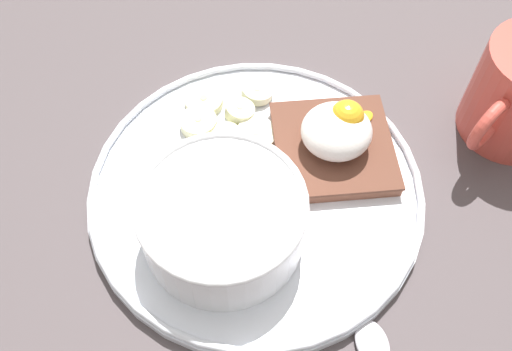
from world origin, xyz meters
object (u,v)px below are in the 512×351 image
object	(u,v)px
banana_slice_left	(240,111)
banana_slice_right	(256,135)
oatmeal_bowl	(223,220)
banana_slice_back	(204,101)
toast_slice	(333,147)
banana_slice_inner	(199,123)
banana_slice_outer	(257,92)
banana_slice_front	(226,137)
poached_egg	(338,129)

from	to	relation	value
banana_slice_left	banana_slice_right	bearing A→B (deg)	115.46
oatmeal_bowl	banana_slice_left	world-z (taller)	oatmeal_bowl
banana_slice_back	toast_slice	bearing A→B (deg)	149.02
toast_slice	banana_slice_inner	distance (cm)	12.10
banana_slice_outer	banana_slice_inner	bearing A→B (deg)	29.84
oatmeal_bowl	banana_slice_right	size ratio (longest dim) A/B	2.64
toast_slice	banana_slice_right	bearing A→B (deg)	-18.83
banana_slice_front	banana_slice_inner	xyz separation A→B (cm)	(2.32, -1.66, 0.13)
toast_slice	banana_slice_left	size ratio (longest dim) A/B	3.00
banana_slice_outer	banana_slice_back	bearing A→B (deg)	5.78
oatmeal_bowl	banana_slice_left	xyz separation A→B (cm)	(-2.18, -12.03, -2.05)
poached_egg	banana_slice_inner	world-z (taller)	poached_egg
poached_egg	toast_slice	bearing A→B (deg)	38.24
banana_slice_front	oatmeal_bowl	bearing A→B (deg)	85.41
toast_slice	banana_slice_outer	xyz separation A→B (cm)	(5.94, -7.04, -0.21)
toast_slice	banana_slice_left	bearing A→B (deg)	-32.07
toast_slice	banana_slice_inner	bearing A→B (deg)	-18.65
oatmeal_bowl	banana_slice_right	xyz separation A→B (cm)	(-3.44, -9.40, -2.28)
banana_slice_outer	toast_slice	bearing A→B (deg)	130.18
oatmeal_bowl	poached_egg	distance (cm)	12.44
poached_egg	banana_slice_left	bearing A→B (deg)	-30.89
banana_slice_left	banana_slice_inner	size ratio (longest dim) A/B	0.74
banana_slice_outer	banana_slice_right	bearing A→B (deg)	83.93
banana_slice_outer	banana_slice_front	bearing A→B (deg)	56.52
banana_slice_right	banana_slice_outer	distance (cm)	4.86
oatmeal_bowl	banana_slice_inner	distance (cm)	11.37
banana_slice_back	poached_egg	bearing A→B (deg)	149.87
poached_egg	banana_slice_outer	xyz separation A→B (cm)	(6.10, -6.91, -2.66)
banana_slice_back	banana_slice_outer	distance (cm)	4.97
banana_slice_front	banana_slice_back	world-z (taller)	same
banana_slice_front	banana_slice_outer	world-z (taller)	banana_slice_outer
oatmeal_bowl	banana_slice_front	distance (cm)	9.69
banana_slice_front	banana_slice_right	bearing A→B (deg)	179.94
banana_slice_left	oatmeal_bowl	bearing A→B (deg)	79.71
poached_egg	banana_slice_outer	bearing A→B (deg)	-48.56
banana_slice_back	banana_slice_outer	world-z (taller)	banana_slice_outer
poached_egg	banana_slice_outer	size ratio (longest dim) A/B	1.79
banana_slice_front	banana_slice_outer	bearing A→B (deg)	-123.48
poached_egg	banana_slice_right	world-z (taller)	poached_egg
banana_slice_back	banana_slice_outer	xyz separation A→B (cm)	(-4.94, -0.50, 0.12)
poached_egg	banana_slice_back	bearing A→B (deg)	-30.13
banana_slice_inner	banana_slice_outer	xyz separation A→B (cm)	(-5.52, -3.17, -0.03)
banana_slice_front	banana_slice_inner	world-z (taller)	banana_slice_inner
banana_slice_left	banana_slice_inner	xyz separation A→B (cm)	(3.75, 0.96, -0.08)
banana_slice_back	banana_slice_inner	distance (cm)	2.73
banana_slice_back	oatmeal_bowl	bearing A→B (deg)	94.13
poached_egg	banana_slice_inner	distance (cm)	12.49
oatmeal_bowl	poached_egg	bearing A→B (deg)	-143.94
banana_slice_left	banana_slice_back	size ratio (longest dim) A/B	0.79
toast_slice	banana_slice_outer	distance (cm)	9.21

